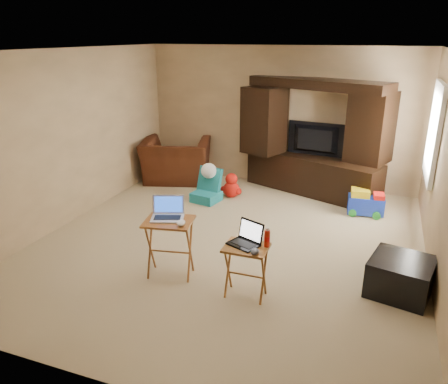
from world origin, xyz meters
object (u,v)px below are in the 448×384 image
at_px(recliner, 177,160).
at_px(water_bottle, 267,238).
at_px(mouse_left, 181,223).
at_px(ottoman, 400,277).
at_px(mouse_right, 255,252).
at_px(entertainment_center, 314,138).
at_px(television, 314,140).
at_px(child_rocker, 206,185).
at_px(plush_toy, 231,185).
at_px(tray_table_right, 246,272).
at_px(tray_table_left, 170,248).
at_px(push_toy, 366,202).
at_px(laptop_left, 167,209).
at_px(laptop_right, 243,235).

distance_m(recliner, water_bottle, 4.20).
bearing_deg(mouse_left, ottoman, 14.33).
relative_size(mouse_right, water_bottle, 0.66).
xyz_separation_m(recliner, ottoman, (4.00, -2.69, -0.20)).
relative_size(entertainment_center, television, 2.41).
distance_m(mouse_right, water_bottle, 0.22).
xyz_separation_m(entertainment_center, child_rocker, (-1.59, -1.08, -0.71)).
bearing_deg(plush_toy, recliner, 158.68).
xyz_separation_m(recliner, water_bottle, (2.64, -3.25, 0.28)).
relative_size(child_rocker, ottoman, 0.90).
bearing_deg(tray_table_right, mouse_right, -43.32).
xyz_separation_m(entertainment_center, mouse_left, (-0.86, -3.52, -0.27)).
height_order(plush_toy, mouse_right, mouse_right).
height_order(child_rocker, water_bottle, water_bottle).
xyz_separation_m(child_rocker, tray_table_left, (0.53, -2.37, 0.07)).
bearing_deg(water_bottle, entertainment_center, 91.69).
xyz_separation_m(child_rocker, push_toy, (2.57, 0.34, -0.07)).
bearing_deg(television, recliner, 13.42).
bearing_deg(mouse_left, entertainment_center, 76.24).
distance_m(entertainment_center, tray_table_right, 3.64).
bearing_deg(ottoman, tray_table_right, -157.73).
bearing_deg(laptop_left, recliner, 94.47).
distance_m(entertainment_center, child_rocker, 2.05).
bearing_deg(mouse_right, child_rocker, 121.85).
bearing_deg(water_bottle, recliner, 129.17).
xyz_separation_m(entertainment_center, laptop_right, (-0.14, -3.55, -0.28)).
bearing_deg(child_rocker, plush_toy, 56.19).
distance_m(television, laptop_left, 3.62).
bearing_deg(tray_table_left, entertainment_center, 62.55).
relative_size(child_rocker, push_toy, 1.02).
distance_m(recliner, child_rocker, 1.28).
height_order(plush_toy, laptop_left, laptop_left).
height_order(television, tray_table_left, television).
xyz_separation_m(plush_toy, push_toy, (2.23, 0.00, -0.01)).
bearing_deg(laptop_right, ottoman, 43.80).
xyz_separation_m(entertainment_center, ottoman, (1.46, -2.93, -0.79)).
bearing_deg(tray_table_left, ottoman, 1.27).
bearing_deg(entertainment_center, television, 111.04).
bearing_deg(television, entertainment_center, 97.35).
bearing_deg(water_bottle, child_rocker, 125.05).
bearing_deg(laptop_right, tray_table_left, -163.23).
bearing_deg(laptop_right, laptop_left, -164.83).
relative_size(entertainment_center, push_toy, 4.39).
xyz_separation_m(recliner, laptop_left, (1.46, -3.18, 0.41)).
xyz_separation_m(laptop_right, water_bottle, (0.24, 0.06, -0.03)).
distance_m(child_rocker, plush_toy, 0.48).
xyz_separation_m(child_rocker, mouse_left, (0.72, -2.44, 0.44)).
xyz_separation_m(ottoman, mouse_left, (-2.32, -0.59, 0.53)).
relative_size(entertainment_center, laptop_right, 7.82).
distance_m(child_rocker, laptop_right, 2.90).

